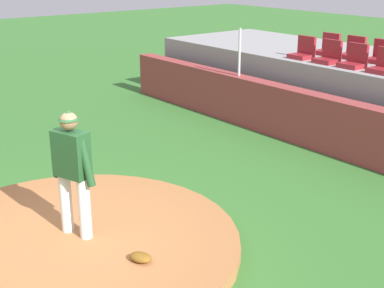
{
  "coord_description": "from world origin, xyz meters",
  "views": [
    {
      "loc": [
        6.1,
        -2.74,
        3.76
      ],
      "look_at": [
        0.0,
        2.09,
        1.09
      ],
      "focal_mm": 50.82,
      "sensor_mm": 36.0,
      "label": 1
    }
  ],
  "objects_px": {
    "stadium_chair_1": "(329,56)",
    "stadium_chair_0": "(303,51)",
    "stadium_chair_7": "(328,48)",
    "fielding_glove": "(141,257)",
    "stadium_chair_8": "(353,51)",
    "stadium_chair_9": "(380,55)",
    "pitcher": "(72,164)",
    "stadium_chair_2": "(354,60)"
  },
  "relations": [
    {
      "from": "stadium_chair_1",
      "to": "stadium_chair_8",
      "type": "xyz_separation_m",
      "value": [
        -0.02,
        0.92,
        0.0
      ]
    },
    {
      "from": "stadium_chair_1",
      "to": "stadium_chair_8",
      "type": "distance_m",
      "value": 0.92
    },
    {
      "from": "pitcher",
      "to": "stadium_chair_7",
      "type": "distance_m",
      "value": 8.06
    },
    {
      "from": "stadium_chair_9",
      "to": "stadium_chair_8",
      "type": "bearing_deg",
      "value": 0.79
    },
    {
      "from": "stadium_chair_8",
      "to": "stadium_chair_9",
      "type": "bearing_deg",
      "value": -179.21
    },
    {
      "from": "stadium_chair_1",
      "to": "fielding_glove",
      "type": "bearing_deg",
      "value": 110.46
    },
    {
      "from": "stadium_chair_0",
      "to": "stadium_chair_7",
      "type": "height_order",
      "value": "same"
    },
    {
      "from": "stadium_chair_2",
      "to": "fielding_glove",
      "type": "bearing_deg",
      "value": 105.2
    },
    {
      "from": "stadium_chair_9",
      "to": "fielding_glove",
      "type": "bearing_deg",
      "value": 103.29
    },
    {
      "from": "stadium_chair_1",
      "to": "stadium_chair_0",
      "type": "bearing_deg",
      "value": -0.65
    },
    {
      "from": "stadium_chair_1",
      "to": "stadium_chair_9",
      "type": "height_order",
      "value": "same"
    },
    {
      "from": "pitcher",
      "to": "stadium_chair_1",
      "type": "relative_size",
      "value": 3.5
    },
    {
      "from": "stadium_chair_1",
      "to": "stadium_chair_2",
      "type": "xyz_separation_m",
      "value": [
        0.67,
        -0.0,
        0.0
      ]
    },
    {
      "from": "stadium_chair_7",
      "to": "fielding_glove",
      "type": "bearing_deg",
      "value": 113.01
    },
    {
      "from": "stadium_chair_1",
      "to": "stadium_chair_8",
      "type": "relative_size",
      "value": 1.0
    },
    {
      "from": "fielding_glove",
      "to": "pitcher",
      "type": "bearing_deg",
      "value": -8.4
    },
    {
      "from": "fielding_glove",
      "to": "stadium_chair_9",
      "type": "distance_m",
      "value": 7.88
    },
    {
      "from": "stadium_chair_2",
      "to": "pitcher",
      "type": "bearing_deg",
      "value": 95.45
    },
    {
      "from": "pitcher",
      "to": "stadium_chair_0",
      "type": "relative_size",
      "value": 3.5
    },
    {
      "from": "stadium_chair_7",
      "to": "stadium_chair_9",
      "type": "height_order",
      "value": "same"
    },
    {
      "from": "pitcher",
      "to": "fielding_glove",
      "type": "height_order",
      "value": "pitcher"
    },
    {
      "from": "stadium_chair_2",
      "to": "stadium_chair_1",
      "type": "bearing_deg",
      "value": -0.37
    },
    {
      "from": "stadium_chair_2",
      "to": "stadium_chair_9",
      "type": "xyz_separation_m",
      "value": [
        0.01,
        0.93,
        0.0
      ]
    },
    {
      "from": "stadium_chair_8",
      "to": "stadium_chair_1",
      "type": "bearing_deg",
      "value": 91.48
    },
    {
      "from": "pitcher",
      "to": "stadium_chair_8",
      "type": "distance_m",
      "value": 7.94
    },
    {
      "from": "pitcher",
      "to": "stadium_chair_9",
      "type": "distance_m",
      "value": 7.86
    },
    {
      "from": "fielding_glove",
      "to": "stadium_chair_2",
      "type": "relative_size",
      "value": 0.6
    },
    {
      "from": "pitcher",
      "to": "stadium_chair_2",
      "type": "bearing_deg",
      "value": 77.1
    },
    {
      "from": "stadium_chair_0",
      "to": "stadium_chair_7",
      "type": "distance_m",
      "value": 0.88
    },
    {
      "from": "stadium_chair_2",
      "to": "stadium_chair_8",
      "type": "distance_m",
      "value": 1.15
    },
    {
      "from": "stadium_chair_7",
      "to": "pitcher",
      "type": "bearing_deg",
      "value": 104.73
    },
    {
      "from": "stadium_chair_0",
      "to": "stadium_chair_8",
      "type": "xyz_separation_m",
      "value": [
        0.71,
        0.91,
        0.0
      ]
    },
    {
      "from": "pitcher",
      "to": "stadium_chair_8",
      "type": "xyz_separation_m",
      "value": [
        -1.35,
        7.81,
        0.52
      ]
    },
    {
      "from": "fielding_glove",
      "to": "stadium_chair_1",
      "type": "xyz_separation_m",
      "value": [
        -2.46,
        6.6,
        1.48
      ]
    },
    {
      "from": "pitcher",
      "to": "stadium_chair_9",
      "type": "bearing_deg",
      "value": 76.35
    },
    {
      "from": "fielding_glove",
      "to": "stadium_chair_9",
      "type": "relative_size",
      "value": 0.6
    },
    {
      "from": "fielding_glove",
      "to": "stadium_chair_0",
      "type": "bearing_deg",
      "value": -86.82
    },
    {
      "from": "stadium_chair_7",
      "to": "stadium_chair_9",
      "type": "xyz_separation_m",
      "value": [
        1.4,
        0.04,
        0.0
      ]
    },
    {
      "from": "stadium_chair_2",
      "to": "stadium_chair_7",
      "type": "height_order",
      "value": "same"
    },
    {
      "from": "stadium_chair_8",
      "to": "stadium_chair_9",
      "type": "xyz_separation_m",
      "value": [
        0.71,
        0.01,
        0.0
      ]
    },
    {
      "from": "pitcher",
      "to": "stadium_chair_7",
      "type": "height_order",
      "value": "stadium_chair_7"
    },
    {
      "from": "stadium_chair_8",
      "to": "stadium_chair_9",
      "type": "relative_size",
      "value": 1.0
    }
  ]
}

